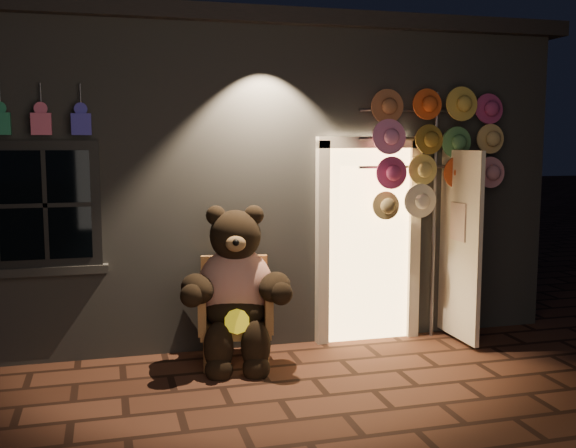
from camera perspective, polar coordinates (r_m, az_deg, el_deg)
name	(u,v)px	position (r m, az deg, el deg)	size (l,w,h in m)	color
ground	(280,400)	(5.80, -0.66, -14.69)	(60.00, 60.00, 0.00)	#542F20
shop_building	(208,171)	(9.31, -6.83, 4.49)	(7.30, 5.95, 3.51)	slate
wicker_armchair	(235,310)	(6.66, -4.51, -7.26)	(0.78, 0.73, 1.01)	#B08444
teddy_bear	(236,289)	(6.48, -4.44, -5.54)	(1.14, 0.96, 1.59)	#BB3314
hat_rack	(436,150)	(7.31, 12.42, 6.16)	(1.65, 0.22, 2.68)	#59595E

